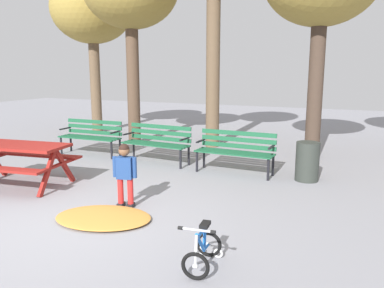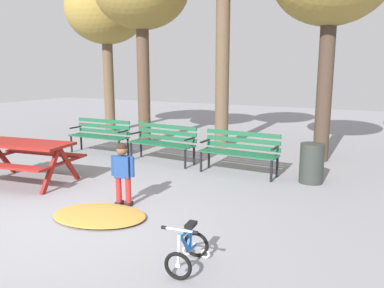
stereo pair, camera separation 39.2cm
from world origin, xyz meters
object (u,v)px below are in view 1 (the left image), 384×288
Objects in this scene: park_bench_left at (157,140)px; kids_bicycle at (203,250)px; park_bench_right at (236,149)px; trash_bin at (307,161)px; park_bench_far_left at (92,134)px; picnic_table at (18,154)px; child_standing at (125,171)px.

park_bench_left reaches higher than kids_bicycle.
kids_bicycle is (0.88, -3.83, -0.31)m from park_bench_right.
kids_bicycle is 3.90m from trash_bin.
park_bench_right is (1.90, -0.14, 0.00)m from park_bench_left.
park_bench_far_left reaches higher than kids_bicycle.
picnic_table is at bearing -79.73° from park_bench_far_left.
picnic_table is 5.35m from trash_bin.
child_standing is (2.41, -0.16, -0.01)m from picnic_table.
park_bench_left is 2.75× the size of kids_bicycle.
trash_bin is at bearing 27.64° from picnic_table.
park_bench_far_left reaches higher than trash_bin.
park_bench_right reaches higher than kids_bicycle.
park_bench_far_left and park_bench_right have the same top height.
child_standing is (0.98, -2.74, 0.07)m from park_bench_left.
park_bench_far_left is 2.16× the size of trash_bin.
kids_bicycle is at bearing -18.21° from picnic_table.
child_standing is 3.53m from trash_bin.
child_standing is at bearing -131.39° from trash_bin.
park_bench_far_left is 1.91m from park_bench_left.
kids_bicycle is at bearing -97.88° from trash_bin.
park_bench_far_left is 3.81m from park_bench_right.
park_bench_left is 1.64× the size of child_standing.
park_bench_far_left is 1.62× the size of child_standing.
park_bench_right is at bearing 36.32° from picnic_table.
park_bench_right is 2.17× the size of trash_bin.
park_bench_right is 2.76m from child_standing.
park_bench_far_left is 1.00× the size of park_bench_right.
kids_bicycle is at bearing -77.07° from park_bench_right.
kids_bicycle is 0.80× the size of trash_bin.
child_standing reaches higher than trash_bin.
park_bench_left reaches higher than picnic_table.
park_bench_left is at bearing 109.66° from child_standing.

